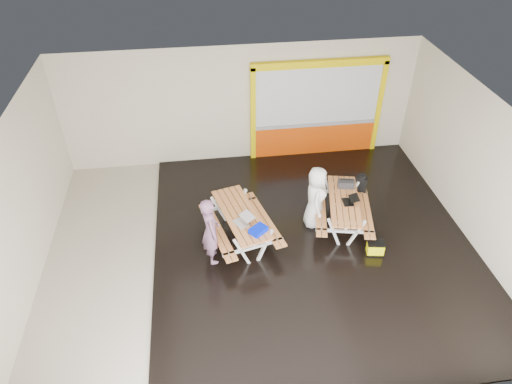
{
  "coord_description": "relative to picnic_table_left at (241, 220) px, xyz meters",
  "views": [
    {
      "loc": [
        -1.22,
        -7.9,
        7.76
      ],
      "look_at": [
        0.0,
        0.9,
        1.0
      ],
      "focal_mm": 32.58,
      "sensor_mm": 36.0,
      "label": 1
    }
  ],
  "objects": [
    {
      "name": "blue_pouch",
      "position": [
        0.32,
        -0.68,
        0.25
      ],
      "size": [
        0.46,
        0.45,
        0.11
      ],
      "primitive_type": "cube",
      "rotation": [
        0.0,
        0.0,
        0.68
      ],
      "color": "#0016E5",
      "rests_on": "picnic_table_left"
    },
    {
      "name": "toolbox",
      "position": [
        2.74,
        0.73,
        0.25
      ],
      "size": [
        0.44,
        0.28,
        0.24
      ],
      "color": "black",
      "rests_on": "picnic_table_right"
    },
    {
      "name": "laptop_left",
      "position": [
        0.03,
        -0.32,
        0.26
      ],
      "size": [
        0.53,
        0.51,
        0.17
      ],
      "color": "silver",
      "rests_on": "picnic_table_left"
    },
    {
      "name": "dark_case",
      "position": [
        2.03,
        0.37,
        -0.52
      ],
      "size": [
        0.49,
        0.43,
        0.16
      ],
      "primitive_type": "cube",
      "rotation": [
        0.0,
        0.0,
        -0.33
      ],
      "color": "black",
      "rests_on": "deck"
    },
    {
      "name": "person_left",
      "position": [
        -0.72,
        -0.55,
        0.24
      ],
      "size": [
        0.51,
        0.68,
        1.71
      ],
      "primitive_type": "imported",
      "rotation": [
        0.0,
        0.0,
        1.74
      ],
      "color": "#754E69",
      "rests_on": "deck"
    },
    {
      "name": "room",
      "position": [
        0.44,
        -0.33,
        1.1
      ],
      "size": [
        10.02,
        8.02,
        3.52
      ],
      "color": "beige",
      "rests_on": "ground"
    },
    {
      "name": "deck",
      "position": [
        1.69,
        -0.33,
        -0.62
      ],
      "size": [
        7.5,
        7.98,
        0.05
      ],
      "primitive_type": "cube",
      "color": "black",
      "rests_on": "room"
    },
    {
      "name": "picnic_table_right",
      "position": [
        2.56,
        0.22,
        -0.03
      ],
      "size": [
        1.75,
        2.24,
        0.8
      ],
      "color": "#CA7C3F",
      "rests_on": "deck"
    },
    {
      "name": "person_right",
      "position": [
        1.88,
        0.36,
        0.19
      ],
      "size": [
        0.68,
        0.9,
        1.67
      ],
      "primitive_type": "imported",
      "rotation": [
        0.0,
        0.0,
        1.37
      ],
      "color": "white",
      "rests_on": "deck"
    },
    {
      "name": "picnic_table_left",
      "position": [
        0.0,
        0.0,
        0.0
      ],
      "size": [
        1.92,
        2.41,
        0.85
      ],
      "color": "#CA7C3F",
      "rests_on": "deck"
    },
    {
      "name": "backpack",
      "position": [
        3.23,
        0.94,
        0.08
      ],
      "size": [
        0.35,
        0.3,
        0.49
      ],
      "color": "black",
      "rests_on": "picnic_table_right"
    },
    {
      "name": "fluke_bag",
      "position": [
        3.03,
        -0.92,
        -0.43
      ],
      "size": [
        0.43,
        0.32,
        0.34
      ],
      "color": "black",
      "rests_on": "deck"
    },
    {
      "name": "kiosk",
      "position": [
        2.64,
        3.6,
        0.79
      ],
      "size": [
        3.88,
        0.16,
        3.0
      ],
      "color": "#D64407",
      "rests_on": "room"
    },
    {
      "name": "laptop_right",
      "position": [
        2.66,
        0.12,
        0.2
      ],
      "size": [
        0.38,
        0.34,
        0.15
      ],
      "color": "black",
      "rests_on": "picnic_table_right"
    }
  ]
}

